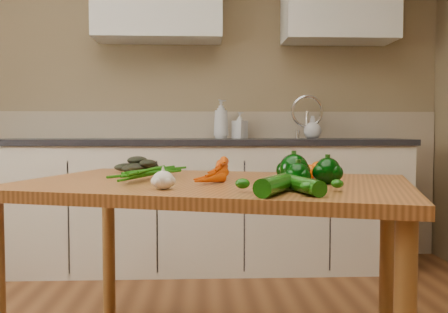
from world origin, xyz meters
The scene contains 17 objects.
room centered at (0.00, 0.17, 1.25)m, with size 4.04×5.04×2.64m.
counter_run centered at (0.21, 2.19, 0.46)m, with size 2.84×0.64×1.14m.
table centered at (0.25, 0.60, 0.68)m, with size 1.64×1.30×0.77m.
soap_bottle_a centered at (0.35, 2.34, 1.04)m, with size 0.11×0.11×0.28m, color silver.
soap_bottle_b centered at (0.48, 2.36, 1.00)m, with size 0.09×0.09×0.19m, color silver.
soap_bottle_c centered at (1.01, 2.28, 0.98)m, with size 0.13×0.13×0.16m, color silver.
carrot_bunch centered at (0.18, 0.61, 0.80)m, with size 0.27×0.20×0.07m, color #D94A05, non-canonical shape.
leafy_greens centered at (-0.08, 0.97, 0.82)m, with size 0.20×0.18×0.10m, color black, non-canonical shape.
garlic_bulb centered at (0.08, 0.33, 0.80)m, with size 0.07×0.07×0.06m, color silver.
pepper_a centered at (0.54, 0.48, 0.82)m, with size 0.11×0.11×0.11m, color black.
pepper_b centered at (0.66, 0.47, 0.81)m, with size 0.09×0.09×0.09m, color black.
pepper_c centered at (0.54, 0.42, 0.81)m, with size 0.08×0.08×0.08m, color black.
tomato_a centered at (0.54, 0.65, 0.80)m, with size 0.07×0.07×0.07m, color maroon.
tomato_b centered at (0.64, 0.66, 0.80)m, with size 0.06×0.06×0.06m, color #DD4E05.
tomato_c centered at (0.68, 0.68, 0.80)m, with size 0.08×0.08×0.07m, color #DD4E05.
zucchini_a centered at (0.51, 0.23, 0.79)m, with size 0.05×0.05×0.24m, color #0D4707.
zucchini_b centered at (0.42, 0.19, 0.80)m, with size 0.06×0.06×0.20m, color #0D4707.
Camera 1 is at (0.21, -1.29, 0.96)m, focal length 40.00 mm.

